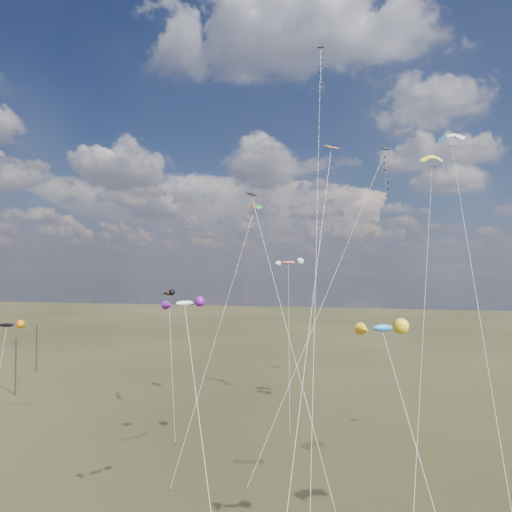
% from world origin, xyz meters
% --- Properties ---
extents(utility_pole_near, '(1.40, 0.20, 8.00)m').
position_xyz_m(utility_pole_near, '(-38.00, 30.00, 4.09)').
color(utility_pole_near, black).
rests_on(utility_pole_near, ground).
extents(utility_pole_far, '(1.40, 0.20, 8.00)m').
position_xyz_m(utility_pole_far, '(-46.00, 44.00, 4.09)').
color(utility_pole_far, black).
rests_on(utility_pole_far, ground).
extents(diamond_black_high, '(12.35, 17.55, 31.37)m').
position_xyz_m(diamond_black_high, '(12.01, 26.38, 26.78)').
color(diamond_black_high, black).
rests_on(diamond_black_high, ground).
extents(diamond_navy_tall, '(2.56, 31.81, 43.65)m').
position_xyz_m(diamond_navy_tall, '(5.81, 23.93, 37.35)').
color(diamond_navy_tall, '#090A4B').
rests_on(diamond_navy_tall, ground).
extents(diamond_black_mid, '(9.91, 14.87, 23.95)m').
position_xyz_m(diamond_black_mid, '(4.29, 6.05, 16.50)').
color(diamond_black_mid, black).
rests_on(diamond_black_mid, ground).
extents(diamond_orange_center, '(2.34, 17.25, 27.33)m').
position_xyz_m(diamond_orange_center, '(7.46, 5.34, 19.52)').
color(diamond_orange_center, orange).
rests_on(diamond_orange_center, ground).
extents(parafoil_yellow, '(6.31, 27.04, 30.51)m').
position_xyz_m(parafoil_yellow, '(17.50, 26.55, 29.69)').
color(parafoil_yellow, '#FBF624').
rests_on(parafoil_yellow, ground).
extents(parafoil_blue_white, '(2.89, 27.55, 32.00)m').
position_xyz_m(parafoil_blue_white, '(19.06, 23.84, 31.17)').
color(parafoil_blue_white, blue).
rests_on(parafoil_blue_white, ground).
extents(parafoil_tricolor, '(3.53, 19.55, 25.95)m').
position_xyz_m(parafoil_tricolor, '(-2.65, 27.42, 25.23)').
color(parafoil_tricolor, yellow).
rests_on(parafoil_tricolor, ground).
extents(novelty_black_orange, '(5.23, 7.40, 12.57)m').
position_xyz_m(novelty_black_orange, '(-24.68, 13.45, 12.07)').
color(novelty_black_orange, black).
rests_on(novelty_black_orange, ground).
extents(novelty_orange_black, '(5.54, 8.95, 15.35)m').
position_xyz_m(novelty_orange_black, '(-12.67, 25.65, 14.84)').
color(novelty_orange_black, '#C6620A').
rests_on(novelty_orange_black, ground).
extents(novelty_white_purple, '(7.75, 11.92, 15.77)m').
position_xyz_m(novelty_white_purple, '(-1.09, 2.62, 15.30)').
color(novelty_white_purple, white).
rests_on(novelty_white_purple, ground).
extents(novelty_redwhite_stripe, '(4.35, 13.95, 19.28)m').
position_xyz_m(novelty_redwhite_stripe, '(0.18, 36.09, 18.66)').
color(novelty_redwhite_stripe, red).
rests_on(novelty_redwhite_stripe, ground).
extents(novelty_blue_yellow, '(5.24, 12.60, 14.88)m').
position_xyz_m(novelty_blue_yellow, '(11.33, 0.43, 14.33)').
color(novelty_blue_yellow, '#2080D4').
rests_on(novelty_blue_yellow, ground).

